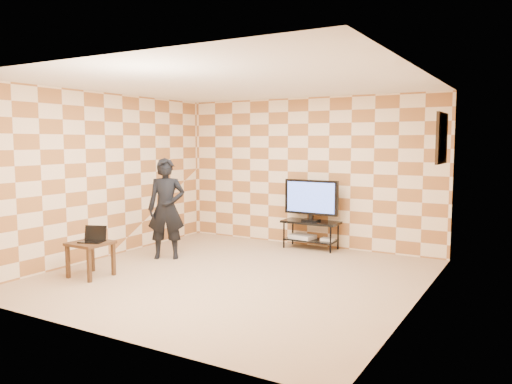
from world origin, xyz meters
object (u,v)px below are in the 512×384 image
tv_stand (311,228)px  side_table (90,248)px  person (166,209)px  tv (311,198)px

tv_stand → side_table: (-1.94, -3.26, 0.05)m
person → tv_stand: bearing=13.8°
side_table → tv_stand: bearing=59.2°
tv_stand → person: 2.58m
tv_stand → tv: size_ratio=1.00×
tv_stand → side_table: size_ratio=1.93×
tv_stand → person: size_ratio=0.62×
tv → side_table: (-1.94, -3.26, -0.50)m
tv_stand → side_table: 3.80m
tv_stand → tv: tv is taller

